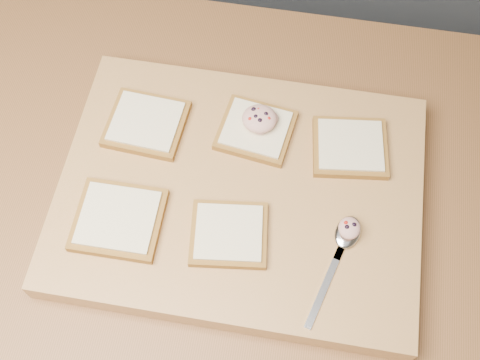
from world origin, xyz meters
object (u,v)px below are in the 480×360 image
object	(u,v)px
bread_far_center	(256,130)
spoon	(344,240)
cutting_board	(240,193)
tuna_salad_dollop	(259,119)

from	to	relation	value
bread_far_center	spoon	bearing A→B (deg)	-46.24
cutting_board	tuna_salad_dollop	xyz separation A→B (m)	(0.01, 0.11, 0.05)
bread_far_center	tuna_salad_dollop	size ratio (longest dim) A/B	2.29
cutting_board	bread_far_center	world-z (taller)	bread_far_center
bread_far_center	spoon	distance (m)	0.22
bread_far_center	tuna_salad_dollop	world-z (taller)	tuna_salad_dollop
cutting_board	spoon	size ratio (longest dim) A/B	3.04
tuna_salad_dollop	spoon	bearing A→B (deg)	-48.40
spoon	cutting_board	bearing A→B (deg)	159.26
cutting_board	bread_far_center	distance (m)	0.10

